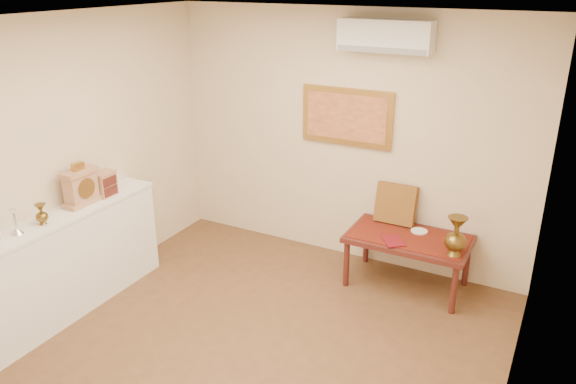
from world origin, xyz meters
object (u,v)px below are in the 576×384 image
Objects in this scene: mantel_clock at (81,187)px; low_table at (408,243)px; brass_urn_tall at (456,232)px; wooden_chest at (104,184)px; display_ledge at (70,262)px.

mantel_clock is 3.20m from low_table.
brass_urn_tall is 3.36m from wooden_chest.
brass_urn_tall is 3.59m from display_ledge.
low_table is at bearing 158.86° from brass_urn_tall.
mantel_clock is at bearing -148.80° from low_table.
low_table is (2.65, 1.36, -0.62)m from wooden_chest.
wooden_chest is at bearing 87.46° from display_ledge.
low_table is (2.67, 1.88, -0.01)m from display_ledge.
low_table is (-0.48, 0.19, -0.30)m from brass_urn_tall.
display_ledge is (-3.16, -1.69, -0.30)m from brass_urn_tall.
mantel_clock reaches higher than brass_urn_tall.
display_ledge is 8.28× the size of wooden_chest.
display_ledge is 0.80m from wooden_chest.
mantel_clock is (-3.16, -1.44, 0.37)m from brass_urn_tall.
brass_urn_tall is 1.89× the size of wooden_chest.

